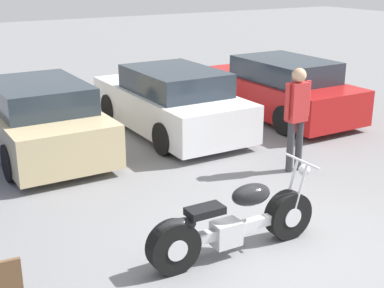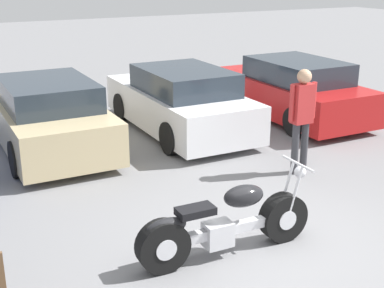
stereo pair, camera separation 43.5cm
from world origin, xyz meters
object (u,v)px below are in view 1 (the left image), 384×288
object	(u,v)px
parked_car_white	(170,102)
person_standing	(297,111)
motorcycle	(232,224)
parked_car_red	(278,89)
parked_car_champagne	(38,118)

from	to	relation	value
parked_car_white	person_standing	world-z (taller)	person_standing
motorcycle	parked_car_red	size ratio (longest dim) A/B	0.55
parked_car_champagne	person_standing	bearing A→B (deg)	-43.17
parked_car_white	person_standing	size ratio (longest dim) A/B	2.35
parked_car_red	parked_car_champagne	bearing A→B (deg)	176.43
motorcycle	parked_car_white	world-z (taller)	parked_car_white
parked_car_red	person_standing	size ratio (longest dim) A/B	2.35
parked_car_red	parked_car_white	bearing A→B (deg)	175.93
parked_car_champagne	motorcycle	bearing A→B (deg)	-79.37
parked_car_white	parked_car_red	world-z (taller)	same
motorcycle	person_standing	distance (m)	3.11
motorcycle	person_standing	size ratio (longest dim) A/B	1.29
parked_car_champagne	person_standing	world-z (taller)	person_standing
parked_car_white	motorcycle	bearing A→B (deg)	-110.28
motorcycle	parked_car_white	bearing A→B (deg)	69.72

